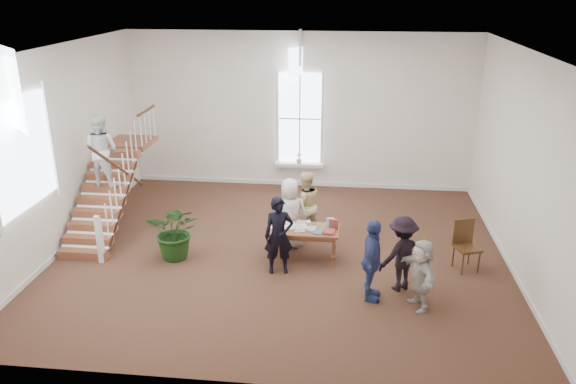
# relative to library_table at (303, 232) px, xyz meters

# --- Properties ---
(ground) EXTENTS (10.00, 10.00, 0.00)m
(ground) POSITION_rel_library_table_xyz_m (-0.50, 0.29, -0.65)
(ground) COLOR #482A1C
(ground) RESTS_ON ground
(room_shell) EXTENTS (10.49, 10.00, 10.00)m
(room_shell) POSITION_rel_library_table_xyz_m (-0.50, 4.68, -0.25)
(room_shell) COLOR silver
(room_shell) RESTS_ON ground
(staircase) EXTENTS (1.10, 4.10, 2.92)m
(staircase) POSITION_rel_library_table_xyz_m (-4.84, 1.04, 0.97)
(staircase) COLOR brown
(staircase) RESTS_ON ground
(library_table) EXTENTS (1.57, 0.81, 0.80)m
(library_table) POSITION_rel_library_table_xyz_m (0.00, 0.00, 0.00)
(library_table) COLOR brown
(library_table) RESTS_ON ground
(police_officer) EXTENTS (0.68, 0.51, 1.68)m
(police_officer) POSITION_rel_library_table_xyz_m (-0.45, -0.65, 0.19)
(police_officer) COLOR black
(police_officer) RESTS_ON ground
(elderly_woman) EXTENTS (0.87, 0.63, 1.64)m
(elderly_woman) POSITION_rel_library_table_xyz_m (-0.35, 0.60, 0.17)
(elderly_woman) COLOR silver
(elderly_woman) RESTS_ON ground
(person_yellow) EXTENTS (1.00, 0.91, 1.67)m
(person_yellow) POSITION_rel_library_table_xyz_m (-0.05, 1.10, 0.18)
(person_yellow) COLOR beige
(person_yellow) RESTS_ON ground
(woman_cluster_a) EXTENTS (0.51, 1.01, 1.65)m
(woman_cluster_a) POSITION_rel_library_table_xyz_m (1.44, -1.53, 0.17)
(woman_cluster_a) COLOR navy
(woman_cluster_a) RESTS_ON ground
(woman_cluster_b) EXTENTS (1.16, 1.04, 1.55)m
(woman_cluster_b) POSITION_rel_library_table_xyz_m (2.04, -1.08, 0.12)
(woman_cluster_b) COLOR black
(woman_cluster_b) RESTS_ON ground
(woman_cluster_c) EXTENTS (0.77, 1.35, 1.39)m
(woman_cluster_c) POSITION_rel_library_table_xyz_m (2.34, -1.73, 0.04)
(woman_cluster_c) COLOR beige
(woman_cluster_c) RESTS_ON ground
(floor_plant) EXTENTS (1.19, 1.04, 1.29)m
(floor_plant) POSITION_rel_library_table_xyz_m (-2.77, -0.24, -0.01)
(floor_plant) COLOR #183912
(floor_plant) RESTS_ON ground
(side_chair) EXTENTS (0.61, 0.61, 1.09)m
(side_chair) POSITION_rel_library_table_xyz_m (3.46, -0.04, -0.04)
(side_chair) COLOR #39250F
(side_chair) RESTS_ON ground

